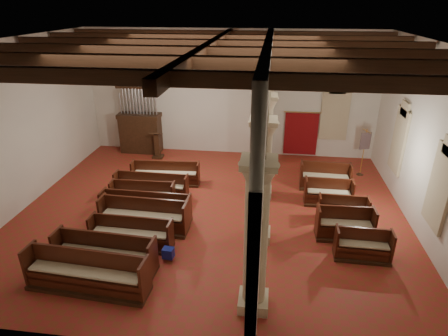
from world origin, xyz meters
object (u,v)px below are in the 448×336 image
lectern (157,147)px  aisle_pew_0 (362,249)px  nave_pew_0 (88,278)px  pipe_organ (140,126)px  processional_banner (362,159)px

lectern → aisle_pew_0: lectern is taller
nave_pew_0 → aisle_pew_0: size_ratio=2.05×
pipe_organ → aisle_pew_0: size_ratio=2.65×
nave_pew_0 → pipe_organ: bearing=104.4°
lectern → processional_banner: processional_banner is taller
lectern → pipe_organ: bearing=143.7°
lectern → nave_pew_0: size_ratio=0.41×
processional_banner → nave_pew_0: 12.16m
processional_banner → aisle_pew_0: size_ratio=1.29×
nave_pew_0 → aisle_pew_0: 7.91m
pipe_organ → nave_pew_0: 10.17m
lectern → processional_banner: size_ratio=0.65×
pipe_organ → processional_banner: 10.71m
processional_banner → nave_pew_0: size_ratio=0.63×
aisle_pew_0 → pipe_organ: bearing=142.7°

